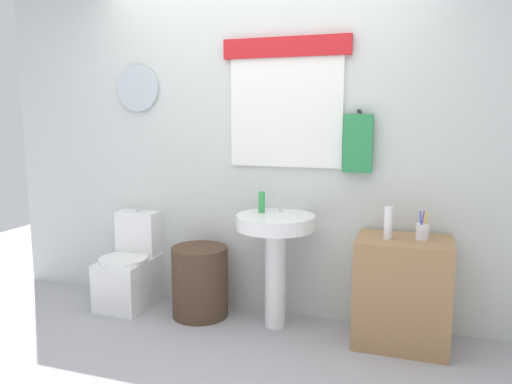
{
  "coord_description": "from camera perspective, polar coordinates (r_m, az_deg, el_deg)",
  "views": [
    {
      "loc": [
        1.16,
        -2.39,
        1.5
      ],
      "look_at": [
        0.08,
        0.8,
        0.98
      ],
      "focal_mm": 34.52,
      "sensor_mm": 36.0,
      "label": 1
    }
  ],
  "objects": [
    {
      "name": "soap_bottle",
      "position": [
        3.51,
        0.66,
        -1.18
      ],
      "size": [
        0.05,
        0.05,
        0.15
      ],
      "primitive_type": "cylinder",
      "color": "green",
      "rests_on": "pedestal_sink"
    },
    {
      "name": "wooden_cabinet",
      "position": [
        3.43,
        16.58,
        -11.03
      ],
      "size": [
        0.6,
        0.44,
        0.72
      ],
      "primitive_type": "cube",
      "color": "#9E754C",
      "rests_on": "ground_plane"
    },
    {
      "name": "ground_plane",
      "position": [
        3.05,
        -6.71,
        -20.76
      ],
      "size": [
        8.0,
        8.0,
        0.0
      ],
      "primitive_type": "plane",
      "color": "#A3A3A8"
    },
    {
      "name": "toilet",
      "position": [
        4.11,
        -14.26,
        -8.7
      ],
      "size": [
        0.38,
        0.51,
        0.75
      ],
      "color": "white",
      "rests_on": "ground_plane"
    },
    {
      "name": "laundry_hamper",
      "position": [
        3.8,
        -6.51,
        -10.26
      ],
      "size": [
        0.42,
        0.42,
        0.53
      ],
      "primitive_type": "cylinder",
      "color": "#4C3828",
      "rests_on": "ground_plane"
    },
    {
      "name": "toothbrush_cup",
      "position": [
        3.34,
        18.72,
        -4.34
      ],
      "size": [
        0.08,
        0.08,
        0.19
      ],
      "color": "silver",
      "rests_on": "wooden_cabinet"
    },
    {
      "name": "back_wall",
      "position": [
        3.73,
        0.61,
        5.82
      ],
      "size": [
        4.4,
        0.18,
        2.6
      ],
      "color": "silver",
      "rests_on": "ground_plane"
    },
    {
      "name": "pedestal_sink",
      "position": [
        3.49,
        2.28,
        -5.73
      ],
      "size": [
        0.56,
        0.56,
        0.82
      ],
      "color": "white",
      "rests_on": "ground_plane"
    },
    {
      "name": "lotion_bottle",
      "position": [
        3.27,
        15.06,
        -3.48
      ],
      "size": [
        0.05,
        0.05,
        0.21
      ],
      "primitive_type": "cylinder",
      "color": "white",
      "rests_on": "wooden_cabinet"
    },
    {
      "name": "faucet",
      "position": [
        3.55,
        2.86,
        -1.52
      ],
      "size": [
        0.03,
        0.03,
        0.1
      ],
      "primitive_type": "cylinder",
      "color": "silver",
      "rests_on": "pedestal_sink"
    }
  ]
}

